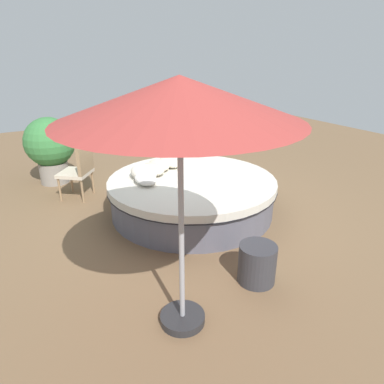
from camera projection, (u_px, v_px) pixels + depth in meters
The scene contains 11 objects.
ground_plane at pixel (192, 211), 5.68m from camera, with size 16.00×16.00×0.00m, color brown.
round_bed at pixel (192, 195), 5.57m from camera, with size 2.68×2.68×0.57m.
throw_pillow_0 at pixel (170, 162), 6.02m from camera, with size 0.53×0.31×0.15m, color beige.
throw_pillow_1 at pixel (159, 165), 5.85m from camera, with size 0.52×0.29×0.16m, color beige.
throw_pillow_2 at pixel (153, 169), 5.65m from camera, with size 0.54×0.33×0.16m, color beige.
throw_pillow_3 at pixel (144, 172), 5.43m from camera, with size 0.55×0.40×0.21m, color silver.
throw_pillow_4 at pixel (146, 179), 5.22m from camera, with size 0.46×0.31×0.16m, color white.
patio_chair at pixel (80, 167), 6.02m from camera, with size 0.72×0.72×0.98m.
patio_umbrella at pixel (180, 102), 2.58m from camera, with size 1.93×1.93×2.31m.
planter at pixel (50, 146), 6.65m from camera, with size 0.95×0.95×1.30m.
side_table at pixel (257, 264), 3.90m from camera, with size 0.43×0.43×0.46m, color #333338.
Camera 1 is at (-4.43, 2.57, 2.48)m, focal length 32.21 mm.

